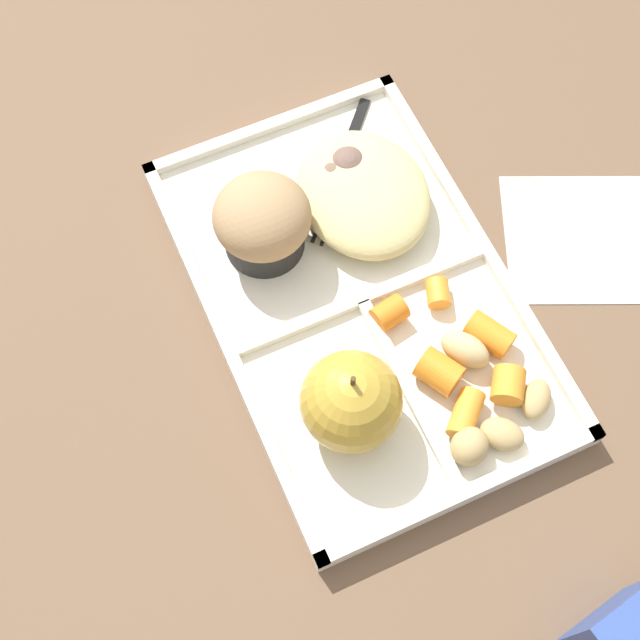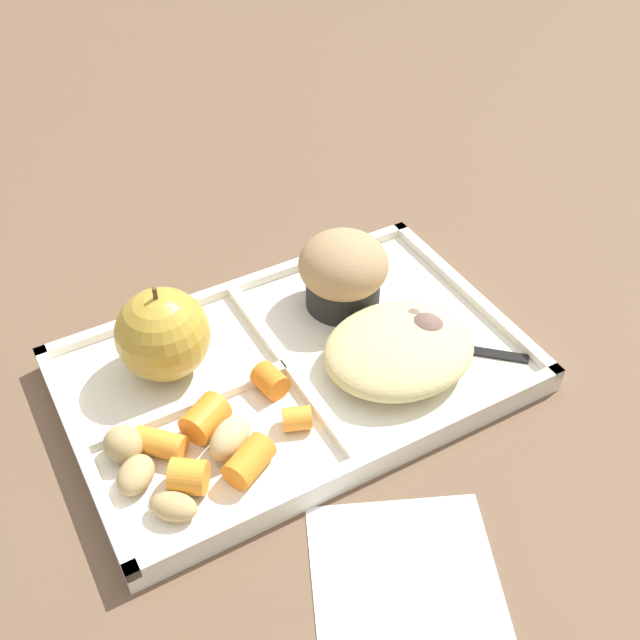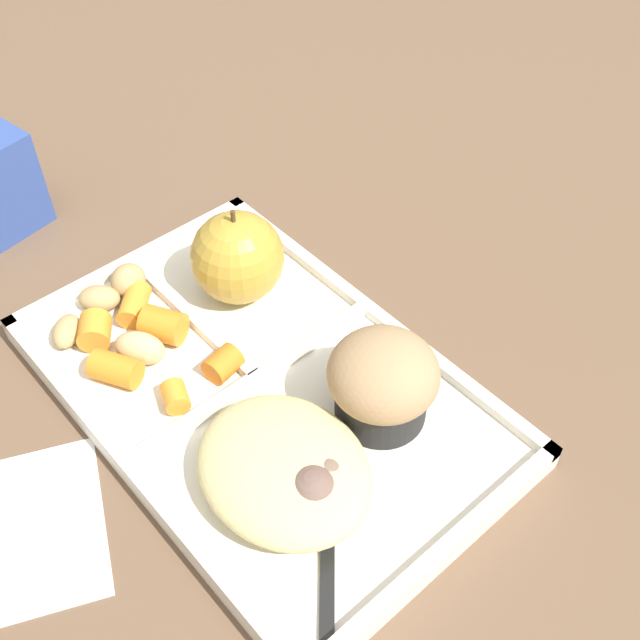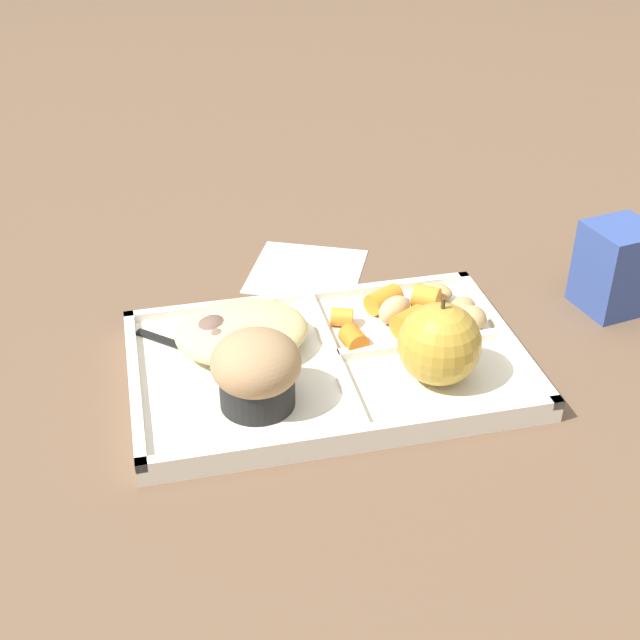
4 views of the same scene
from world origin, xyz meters
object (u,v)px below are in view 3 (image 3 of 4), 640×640
(lunch_tray, at_px, (262,391))
(plastic_fork, at_px, (328,508))
(green_apple, at_px, (237,257))
(bran_muffin, at_px, (383,381))

(lunch_tray, xyz_separation_m, plastic_fork, (0.11, -0.03, 0.01))
(green_apple, relative_size, plastic_fork, 0.69)
(bran_muffin, bearing_deg, lunch_tray, -146.63)
(green_apple, height_order, plastic_fork, green_apple)
(lunch_tray, distance_m, plastic_fork, 0.11)
(bran_muffin, height_order, plastic_fork, bran_muffin)
(bran_muffin, bearing_deg, green_apple, 180.00)
(green_apple, distance_m, plastic_fork, 0.21)
(lunch_tray, bearing_deg, plastic_fork, -15.80)
(plastic_fork, bearing_deg, lunch_tray, 164.20)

